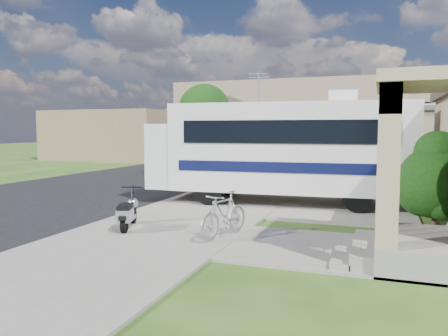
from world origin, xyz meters
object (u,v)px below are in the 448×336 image
(bicycle, at_px, (224,217))
(van, at_px, (228,152))
(scooter, at_px, (128,213))
(pickup_truck, at_px, (198,159))
(garden_hose, at_px, (372,240))
(motorhome, at_px, (281,148))
(shrub, at_px, (438,179))

(bicycle, distance_m, van, 21.70)
(scooter, bearing_deg, pickup_truck, 86.09)
(bicycle, xyz_separation_m, van, (-7.02, 20.52, 0.37))
(bicycle, height_order, garden_hose, bicycle)
(garden_hose, bearing_deg, bicycle, -166.66)
(bicycle, bearing_deg, van, 124.25)
(motorhome, height_order, pickup_truck, motorhome)
(van, bearing_deg, motorhome, -73.91)
(shrub, relative_size, scooter, 1.68)
(motorhome, distance_m, garden_hose, 5.61)
(pickup_truck, xyz_separation_m, van, (-0.41, 6.53, 0.07))
(van, relative_size, garden_hose, 17.75)
(motorhome, distance_m, van, 16.99)
(scooter, bearing_deg, van, 82.11)
(pickup_truck, bearing_deg, garden_hose, 128.80)
(motorhome, relative_size, shrub, 3.52)
(garden_hose, bearing_deg, scooter, -172.20)
(scooter, distance_m, van, 21.05)
(motorhome, relative_size, scooter, 5.91)
(shrub, distance_m, scooter, 7.66)
(pickup_truck, relative_size, van, 0.96)
(scooter, height_order, pickup_truck, pickup_truck)
(garden_hose, bearing_deg, pickup_truck, 126.31)
(motorhome, height_order, bicycle, motorhome)
(shrub, distance_m, bicycle, 5.44)
(motorhome, xyz_separation_m, scooter, (-2.62, -5.17, -1.41))
(bicycle, relative_size, van, 0.28)
(shrub, distance_m, garden_hose, 2.79)
(motorhome, bearing_deg, pickup_truck, 123.60)
(pickup_truck, xyz_separation_m, garden_hose, (9.74, -13.25, -0.74))
(shrub, height_order, garden_hose, shrub)
(scooter, distance_m, bicycle, 2.47)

